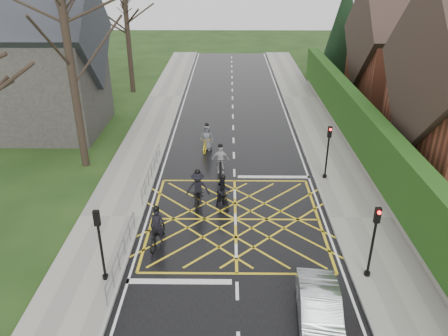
{
  "coord_description": "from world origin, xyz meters",
  "views": [
    {
      "loc": [
        -0.36,
        -17.81,
        11.4
      ],
      "look_at": [
        -0.58,
        2.98,
        1.3
      ],
      "focal_mm": 35.0,
      "sensor_mm": 36.0,
      "label": 1
    }
  ],
  "objects_px": {
    "cyclist_back": "(223,194)",
    "cyclist_mid": "(198,192)",
    "cyclist_rear": "(157,232)",
    "car": "(319,311)",
    "cyclist_front": "(220,162)",
    "cyclist_lead": "(207,141)"
  },
  "relations": [
    {
      "from": "cyclist_back",
      "to": "cyclist_lead",
      "type": "relative_size",
      "value": 0.9
    },
    {
      "from": "cyclist_back",
      "to": "car",
      "type": "relative_size",
      "value": 0.46
    },
    {
      "from": "cyclist_back",
      "to": "cyclist_front",
      "type": "relative_size",
      "value": 0.98
    },
    {
      "from": "cyclist_mid",
      "to": "cyclist_front",
      "type": "xyz_separation_m",
      "value": [
        1.06,
        3.66,
        -0.06
      ]
    },
    {
      "from": "cyclist_back",
      "to": "cyclist_mid",
      "type": "bearing_deg",
      "value": 155.8
    },
    {
      "from": "cyclist_back",
      "to": "cyclist_mid",
      "type": "xyz_separation_m",
      "value": [
        -1.26,
        0.06,
        0.08
      ]
    },
    {
      "from": "car",
      "to": "cyclist_lead",
      "type": "bearing_deg",
      "value": 111.13
    },
    {
      "from": "cyclist_lead",
      "to": "cyclist_mid",
      "type": "bearing_deg",
      "value": -81.0
    },
    {
      "from": "cyclist_rear",
      "to": "car",
      "type": "height_order",
      "value": "cyclist_rear"
    },
    {
      "from": "cyclist_mid",
      "to": "cyclist_rear",
      "type": "bearing_deg",
      "value": -114.16
    },
    {
      "from": "cyclist_front",
      "to": "cyclist_lead",
      "type": "xyz_separation_m",
      "value": [
        -0.92,
        3.35,
        -0.03
      ]
    },
    {
      "from": "cyclist_rear",
      "to": "cyclist_mid",
      "type": "xyz_separation_m",
      "value": [
        1.55,
        3.33,
        0.12
      ]
    },
    {
      "from": "cyclist_rear",
      "to": "cyclist_lead",
      "type": "bearing_deg",
      "value": 89.89
    },
    {
      "from": "car",
      "to": "cyclist_rear",
      "type": "bearing_deg",
      "value": 147.24
    },
    {
      "from": "cyclist_mid",
      "to": "cyclist_lead",
      "type": "bearing_deg",
      "value": 89.69
    },
    {
      "from": "cyclist_back",
      "to": "car",
      "type": "bearing_deg",
      "value": -88.58
    },
    {
      "from": "cyclist_back",
      "to": "cyclist_rear",
      "type": "bearing_deg",
      "value": -152.1
    },
    {
      "from": "cyclist_back",
      "to": "cyclist_lead",
      "type": "bearing_deg",
      "value": 77.7
    },
    {
      "from": "cyclist_mid",
      "to": "cyclist_lead",
      "type": "height_order",
      "value": "cyclist_mid"
    },
    {
      "from": "cyclist_rear",
      "to": "cyclist_front",
      "type": "bearing_deg",
      "value": 78.68
    },
    {
      "from": "cyclist_back",
      "to": "cyclist_mid",
      "type": "distance_m",
      "value": 1.27
    },
    {
      "from": "cyclist_rear",
      "to": "car",
      "type": "distance_m",
      "value": 7.75
    }
  ]
}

